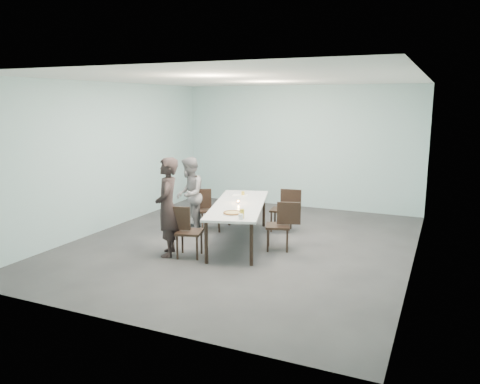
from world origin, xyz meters
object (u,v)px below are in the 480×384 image
at_px(pizza, 233,213).
at_px(tealight, 238,203).
at_px(beer_glass, 242,214).
at_px(chair_near_left, 185,228).
at_px(table, 239,207).
at_px(water_tumbler, 241,217).
at_px(side_plate, 238,211).
at_px(diner_far, 190,194).
at_px(diner_near, 168,207).
at_px(chair_far_left, 207,207).
at_px(chair_near_right, 282,222).
at_px(amber_tumbler, 243,193).
at_px(chair_far_right, 285,207).

distance_m(pizza, tealight, 0.82).
bearing_deg(pizza, beer_glass, -36.36).
bearing_deg(chair_near_left, pizza, 6.21).
xyz_separation_m(table, tealight, (-0.01, -0.01, 0.08)).
bearing_deg(water_tumbler, side_plate, 119.63).
bearing_deg(diner_far, beer_glass, 31.62).
distance_m(pizza, water_tumbler, 0.39).
xyz_separation_m(diner_near, beer_glass, (1.31, 0.17, -0.02)).
distance_m(chair_far_left, chair_near_right, 1.91).
relative_size(chair_near_right, diner_far, 0.57).
xyz_separation_m(table, amber_tumbler, (-0.24, 0.74, 0.10)).
relative_size(diner_far, amber_tumbler, 18.92).
distance_m(chair_far_left, diner_far, 0.43).
distance_m(chair_far_right, beer_glass, 2.14).
xyz_separation_m(table, chair_far_right, (0.53, 1.13, -0.19)).
bearing_deg(side_plate, chair_near_left, -144.20).
bearing_deg(side_plate, amber_tumbler, 109.90).
relative_size(beer_glass, water_tumbler, 1.67).
bearing_deg(chair_far_left, pizza, -76.21).
bearing_deg(chair_far_left, table, -56.60).
distance_m(table, pizza, 0.83).
xyz_separation_m(chair_near_left, beer_glass, (1.01, 0.12, 0.32)).
bearing_deg(table, diner_far, 164.12).
relative_size(water_tumbler, tealight, 1.61).
bearing_deg(beer_glass, water_tumbler, -77.37).
bearing_deg(diner_near, water_tumbler, 67.50).
bearing_deg(amber_tumbler, diner_far, -159.29).
bearing_deg(water_tumbler, beer_glass, 102.63).
distance_m(side_plate, tealight, 0.61).
relative_size(pizza, amber_tumbler, 4.25).
bearing_deg(diner_far, diner_near, -4.62).
relative_size(tealight, amber_tumbler, 0.70).
xyz_separation_m(beer_glass, amber_tumbler, (-0.74, 1.72, -0.03)).
distance_m(tealight, amber_tumbler, 0.78).
relative_size(pizza, tealight, 6.07).
relative_size(table, diner_near, 1.62).
height_order(chair_far_right, amber_tumbler, chair_far_right).
relative_size(chair_near_left, chair_far_right, 1.00).
height_order(diner_far, amber_tumbler, diner_far).
distance_m(pizza, beer_glass, 0.32).
bearing_deg(chair_near_right, tealight, -22.05).
relative_size(chair_near_right, tealight, 15.54).
bearing_deg(chair_near_right, chair_far_right, -92.07).
distance_m(table, water_tumbler, 1.19).
bearing_deg(diner_far, chair_far_right, 92.29).
relative_size(table, pizza, 8.08).
relative_size(chair_near_left, chair_far_left, 1.00).
xyz_separation_m(chair_near_left, water_tumbler, (1.03, 0.03, 0.29)).
height_order(diner_far, water_tumbler, diner_far).
relative_size(diner_far, tealight, 27.03).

